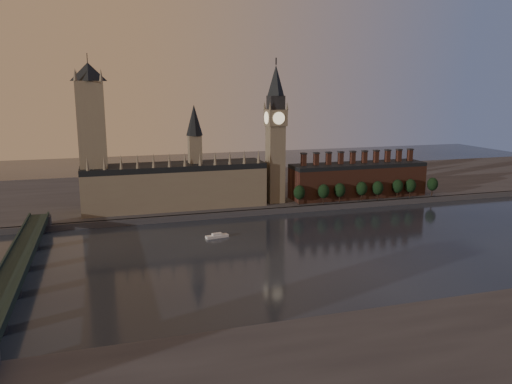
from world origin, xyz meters
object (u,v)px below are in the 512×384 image
river_boat (217,236)px  westminster_bridge (15,270)px  victoria_tower (92,134)px  big_ben (276,133)px

river_boat → westminster_bridge: bearing=-165.1°
westminster_bridge → victoria_tower: bearing=73.4°
westminster_bridge → river_boat: bearing=24.1°
big_ben → river_boat: big_ben is taller
big_ben → river_boat: bearing=-132.5°
big_ben → westminster_bridge: 205.83m
big_ben → westminster_bridge: bearing=-145.7°
victoria_tower → big_ben: victoria_tower is taller
victoria_tower → river_boat: 115.08m
victoria_tower → westminster_bridge: size_ratio=0.54×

